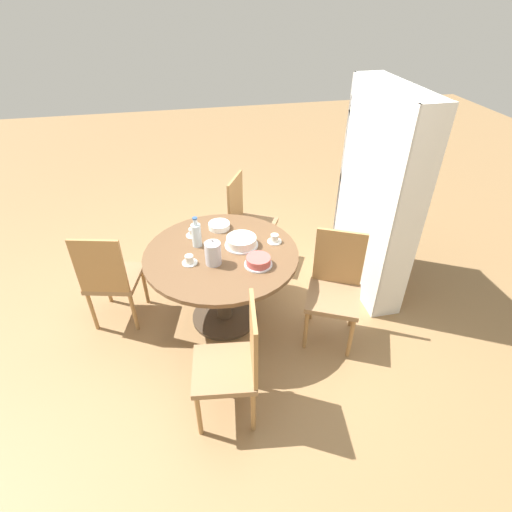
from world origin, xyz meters
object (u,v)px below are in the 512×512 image
bookshelf (374,203)px  water_bottle (196,234)px  chair_d (335,287)px  cake_second (258,261)px  cake_main (241,242)px  cup_b (189,260)px  cup_c (193,233)px  chair_a (248,220)px  chair_c (234,362)px  cup_a (274,239)px  coffee_pot (213,252)px  chair_b (110,277)px

bookshelf → water_bottle: bookshelf is taller
water_bottle → chair_d: bearing=65.1°
water_bottle → cake_second: 0.58m
chair_d → cake_main: 0.85m
chair_d → cup_b: size_ratio=7.85×
cake_second → cup_c: bearing=-138.7°
cake_main → cup_b: bearing=-69.7°
water_bottle → cup_c: bearing=-171.0°
chair_a → chair_c: bearing=-165.4°
chair_a → cake_second: size_ratio=4.32×
cup_a → chair_a: bearing=-174.2°
chair_a → water_bottle: (0.72, -0.56, 0.34)m
cake_main → bookshelf: bearing=99.1°
water_bottle → cake_main: water_bottle is taller
chair_a → cup_b: 1.18m
chair_c → cup_a: (-1.00, 0.51, 0.26)m
bookshelf → water_bottle: bearing=94.4°
cake_main → cup_b: cake_main is taller
cup_a → cake_main: bearing=-90.5°
cup_a → cup_b: (0.16, -0.72, 0.00)m
chair_c → chair_d: size_ratio=1.00×
chair_a → coffee_pot: bearing=-176.6°
coffee_pot → water_bottle: 0.29m
cup_a → cup_b: bearing=-77.5°
cup_b → cup_c: size_ratio=1.00×
chair_d → cup_a: chair_d is taller
chair_c → cup_c: (-1.24, -0.15, 0.26)m
chair_b → bookshelf: (-0.11, 2.36, 0.39)m
cup_a → bookshelf: bearing=101.8°
cake_main → cake_second: size_ratio=1.26×
chair_a → chair_b: size_ratio=1.00×
water_bottle → bookshelf: bearing=94.4°
bookshelf → cup_a: bookshelf is taller
cup_c → chair_d: bearing=59.1°
cake_main → chair_c: bearing=-12.9°
chair_b → coffee_pot: size_ratio=4.23×
cup_c → cup_b: bearing=-8.0°
chair_b → water_bottle: water_bottle is taller
chair_b → cup_a: bearing=-170.1°
chair_d → cup_c: bearing=174.9°
chair_a → chair_d: size_ratio=1.00×
chair_a → cup_a: (0.80, 0.08, 0.26)m
cake_second → cup_a: bearing=145.5°
chair_b → cake_main: chair_b is taller
chair_a → cup_b: bearing=174.3°
bookshelf → cup_a: bearing=101.8°
coffee_pot → chair_d: bearing=77.4°
bookshelf → coffee_pot: size_ratio=8.40×
cup_b → cup_c: bearing=172.0°
bookshelf → cup_b: (0.36, -1.69, -0.13)m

